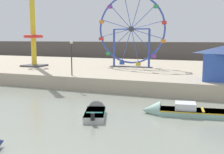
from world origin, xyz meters
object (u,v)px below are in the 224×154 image
Objects in this scene: ferris_wheel_blue_frame at (131,31)px; promenade_lamp_near at (72,53)px; motorboat_seafoam at (176,111)px; motorboat_pale_grey at (96,112)px; drop_tower_yellow_tower at (33,20)px.

ferris_wheel_blue_frame is 11.41m from promenade_lamp_near.
motorboat_pale_grey is (-5.24, -2.04, -0.05)m from motorboat_seafoam.
ferris_wheel_blue_frame is at bearing -71.75° from motorboat_seafoam.
motorboat_seafoam is 0.63× the size of ferris_wheel_blue_frame.
motorboat_pale_grey is 20.51m from ferris_wheel_blue_frame.
ferris_wheel_blue_frame is at bearing -9.86° from motorboat_pale_grey.
motorboat_pale_grey is 1.09× the size of promenade_lamp_near.
drop_tower_yellow_tower reaches higher than promenade_lamp_near.
motorboat_seafoam is 1.68× the size of promenade_lamp_near.
motorboat_pale_grey is at bearing 12.72° from motorboat_seafoam.
ferris_wheel_blue_frame is 2.68× the size of promenade_lamp_near.
drop_tower_yellow_tower is at bearing -162.22° from ferris_wheel_blue_frame.
ferris_wheel_blue_frame is 0.59× the size of drop_tower_yellow_tower.
ferris_wheel_blue_frame is at bearing 17.78° from drop_tower_yellow_tower.
drop_tower_yellow_tower reaches higher than motorboat_seafoam.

